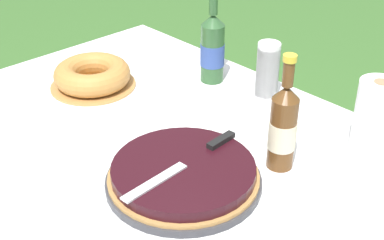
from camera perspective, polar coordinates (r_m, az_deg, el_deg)
garden_table at (r=1.48m, az=-3.23°, el=-5.78°), size 1.61×1.16×0.68m
tablecloth at (r=1.45m, az=-3.29°, el=-4.34°), size 1.62×1.17×0.10m
berry_tart at (r=1.32m, az=-0.91°, el=-5.93°), size 0.39×0.39×0.06m
serving_knife at (r=1.32m, az=-0.03°, el=-4.16°), size 0.05×0.38×0.01m
bundt_cake at (r=1.81m, az=-10.58°, el=4.72°), size 0.28×0.28×0.08m
cup_stack at (r=1.70m, az=8.06°, el=5.19°), size 0.07×0.07×0.19m
cider_bottle_green at (r=1.79m, az=2.20°, el=7.66°), size 0.08×0.08×0.32m
cider_bottle_amber at (r=1.36m, az=9.68°, el=-0.72°), size 0.07×0.07×0.31m
paper_towel_roll at (r=1.48m, az=18.91°, el=0.20°), size 0.11×0.11×0.21m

